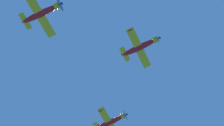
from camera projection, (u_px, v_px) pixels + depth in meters
name	position (u px, v px, depth m)	size (l,w,h in m)	color
airplane_lead	(141.00, 47.00, 65.07)	(8.68, 7.78, 2.84)	red
airplane_left_wingman	(111.00, 122.00, 75.79)	(8.65, 7.76, 3.05)	red
airplane_right_wingman	(42.00, 13.00, 59.82)	(8.67, 7.80, 2.66)	red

